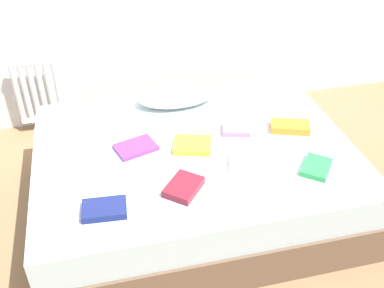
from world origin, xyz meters
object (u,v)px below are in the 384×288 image
(radiator, at_px, (38,91))
(textbook_orange, at_px, (290,127))
(bed, at_px, (194,177))
(textbook_green, at_px, (316,167))
(textbook_purple, at_px, (136,147))
(textbook_yellow, at_px, (192,145))
(textbook_pink, at_px, (236,129))
(pillow, at_px, (176,96))
(textbook_maroon, at_px, (184,187))
(textbook_white, at_px, (245,163))
(textbook_navy, at_px, (104,209))

(radiator, relative_size, textbook_orange, 2.24)
(bed, distance_m, textbook_green, 0.80)
(radiator, xyz_separation_m, textbook_purple, (0.65, -1.15, 0.14))
(textbook_yellow, xyz_separation_m, textbook_pink, (0.32, 0.10, -0.00))
(pillow, xyz_separation_m, textbook_maroon, (-0.15, -0.92, -0.04))
(textbook_yellow, relative_size, textbook_white, 1.23)
(radiator, relative_size, textbook_purple, 2.31)
(textbook_orange, bearing_deg, radiator, 163.70)
(textbook_white, bearing_deg, pillow, 125.87)
(textbook_orange, distance_m, textbook_pink, 0.36)
(radiator, relative_size, textbook_green, 2.69)
(textbook_green, height_order, textbook_pink, textbook_pink)
(textbook_yellow, distance_m, textbook_pink, 0.33)
(textbook_navy, xyz_separation_m, textbook_green, (1.23, 0.07, -0.00))
(textbook_purple, bearing_deg, textbook_yellow, -28.53)
(textbook_white, bearing_deg, textbook_navy, -148.14)
(pillow, xyz_separation_m, textbook_orange, (0.66, -0.51, -0.04))
(textbook_maroon, height_order, textbook_purple, textbook_maroon)
(textbook_white, bearing_deg, radiator, 148.97)
(bed, bearing_deg, textbook_purple, 171.39)
(textbook_yellow, height_order, textbook_pink, textbook_yellow)
(textbook_purple, distance_m, textbook_pink, 0.66)
(textbook_yellow, relative_size, textbook_green, 1.11)
(textbook_navy, distance_m, textbook_purple, 0.56)
(textbook_maroon, bearing_deg, textbook_white, -31.37)
(bed, height_order, textbook_white, textbook_white)
(textbook_green, bearing_deg, textbook_yellow, 98.71)
(textbook_purple, xyz_separation_m, textbook_pink, (0.66, 0.04, 0.01))
(textbook_maroon, distance_m, textbook_white, 0.42)
(textbook_navy, relative_size, textbook_pink, 1.29)
(radiator, relative_size, textbook_pink, 3.16)
(textbook_yellow, bearing_deg, textbook_purple, -174.77)
(textbook_pink, distance_m, textbook_white, 0.35)
(textbook_orange, distance_m, textbook_white, 0.50)
(bed, bearing_deg, textbook_pink, 16.44)
(textbook_yellow, bearing_deg, textbook_pink, 34.39)
(textbook_maroon, distance_m, textbook_purple, 0.49)
(radiator, bearing_deg, textbook_orange, -35.08)
(textbook_green, bearing_deg, textbook_navy, 132.07)
(pillow, bearing_deg, bed, -89.50)
(textbook_yellow, bearing_deg, radiator, 145.81)
(textbook_orange, bearing_deg, pillow, 161.37)
(textbook_green, bearing_deg, textbook_white, 109.29)
(textbook_purple, bearing_deg, textbook_orange, -18.87)
(textbook_navy, xyz_separation_m, textbook_maroon, (0.44, 0.07, 0.00))
(textbook_yellow, distance_m, textbook_green, 0.75)
(textbook_green, bearing_deg, bed, 97.33)
(textbook_navy, height_order, textbook_orange, textbook_orange)
(bed, bearing_deg, radiator, 130.14)
(textbook_yellow, xyz_separation_m, textbook_navy, (-0.58, -0.45, 0.00))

